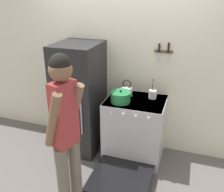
% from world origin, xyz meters
% --- Properties ---
extents(ground_plane, '(14.00, 14.00, 0.00)m').
position_xyz_m(ground_plane, '(0.00, 0.00, 0.00)').
color(ground_plane, '#5B5654').
extents(wall_back, '(10.00, 0.06, 2.55)m').
position_xyz_m(wall_back, '(0.00, 0.03, 1.27)').
color(wall_back, silver).
rests_on(wall_back, ground_plane).
extents(refrigerator, '(0.60, 0.71, 1.60)m').
position_xyz_m(refrigerator, '(-0.52, -0.34, 0.80)').
color(refrigerator, black).
rests_on(refrigerator, ground_plane).
extents(stove_range, '(0.80, 1.35, 0.89)m').
position_xyz_m(stove_range, '(0.30, -0.36, 0.44)').
color(stove_range, silver).
rests_on(stove_range, ground_plane).
extents(dutch_oven_pot, '(0.31, 0.27, 0.17)m').
position_xyz_m(dutch_oven_pot, '(0.12, -0.45, 0.96)').
color(dutch_oven_pot, '#237A42').
rests_on(dutch_oven_pot, stove_range).
extents(tea_kettle, '(0.20, 0.16, 0.23)m').
position_xyz_m(tea_kettle, '(0.13, -0.19, 0.96)').
color(tea_kettle, silver).
rests_on(tea_kettle, stove_range).
extents(utensil_jar, '(0.11, 0.11, 0.27)m').
position_xyz_m(utensil_jar, '(0.50, -0.18, 0.95)').
color(utensil_jar, silver).
rests_on(utensil_jar, stove_range).
extents(person, '(0.36, 0.42, 1.77)m').
position_xyz_m(person, '(-0.10, -1.52, 1.01)').
color(person, '#6B6051').
rests_on(person, ground_plane).
extents(wall_knife_strip, '(0.24, 0.03, 0.27)m').
position_xyz_m(wall_knife_strip, '(0.58, -0.02, 1.51)').
color(wall_knife_strip, brown).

